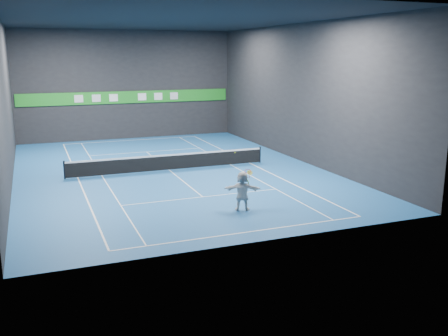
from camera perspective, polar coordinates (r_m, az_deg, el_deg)
name	(u,v)px	position (r m, az deg, el deg)	size (l,w,h in m)	color
ground	(169,170)	(31.10, -6.27, -0.25)	(26.00, 26.00, 0.00)	#1A5493
ceiling	(166,19)	(30.37, -6.70, 16.53)	(26.00, 26.00, 0.00)	black
wall_back	(127,85)	(43.07, -11.01, 9.28)	(18.00, 0.10, 9.00)	black
wall_front	(260,125)	(18.22, 4.19, 4.92)	(18.00, 0.10, 9.00)	black
wall_left	(5,102)	(29.42, -23.79, 6.89)	(0.10, 26.00, 9.00)	black
wall_right	(299,93)	(33.84, 8.58, 8.46)	(0.10, 26.00, 9.00)	black
baseline_near	(247,232)	(20.30, 2.63, -7.33)	(10.98, 0.08, 0.01)	white
baseline_far	(132,140)	(42.49, -10.47, 3.14)	(10.98, 0.08, 0.01)	white
sideline_doubles_left	(78,178)	(30.20, -16.37, -1.09)	(0.08, 23.78, 0.01)	white
sideline_doubles_right	(250,163)	(32.90, 3.00, 0.54)	(0.08, 23.78, 0.01)	white
sideline_singles_left	(102,176)	(30.33, -13.78, -0.87)	(0.06, 23.78, 0.01)	white
sideline_singles_right	(231,165)	(32.37, 0.77, 0.36)	(0.06, 23.78, 0.01)	white
service_line_near	(203,197)	(25.16, -2.44, -3.31)	(8.23, 0.06, 0.01)	white
service_line_far	(146,152)	(37.19, -8.85, 1.84)	(8.23, 0.06, 0.01)	white
center_service_line	(169,170)	(31.10, -6.27, -0.24)	(0.06, 12.80, 0.01)	white
player	(242,191)	(22.82, 2.11, -2.64)	(1.69, 0.54, 1.82)	silver
tennis_ball	(235,152)	(22.39, 1.26, 1.79)	(0.06, 0.06, 0.06)	#C2E726
tennis_net	(169,162)	(30.98, -6.29, 0.73)	(12.50, 0.10, 1.07)	black
sponsor_banner	(128,97)	(43.08, -10.93, 7.95)	(17.64, 0.11, 1.00)	#1F9024
tennis_racket	(248,173)	(22.78, 2.77, -0.56)	(0.48, 0.35, 0.73)	red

